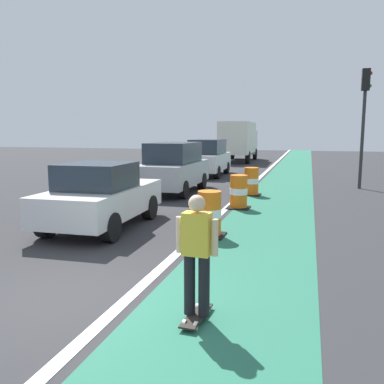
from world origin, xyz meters
TOP-DOWN VIEW (x-y plane):
  - ground_plane at (0.00, 0.00)m, footprint 100.00×100.00m
  - bike_lane_strip at (2.40, 12.00)m, footprint 2.50×80.00m
  - lane_divider_stripe at (0.90, 12.00)m, footprint 0.20×80.00m
  - skateboarder_on_lane at (2.08, -0.01)m, footprint 0.57×0.81m
  - parked_sedan_nearest at (-1.69, 4.36)m, footprint 2.01×4.15m
  - parked_suv_second at (-1.86, 10.76)m, footprint 1.95×4.61m
  - parked_suv_third at (-2.08, 17.42)m, footprint 1.99×4.64m
  - traffic_barrel_front at (1.20, 4.31)m, footprint 0.73×0.73m
  - traffic_barrel_mid at (1.27, 8.03)m, footprint 0.73×0.73m
  - traffic_barrel_back at (1.29, 10.91)m, footprint 0.73×0.73m
  - delivery_truck_down_block at (-2.22, 28.82)m, footprint 2.47×7.64m
  - traffic_light_corner at (5.61, 14.06)m, footprint 0.41×0.32m

SIDE VIEW (x-z plane):
  - ground_plane at x=0.00m, z-range 0.00..0.00m
  - bike_lane_strip at x=2.40m, z-range 0.00..0.01m
  - lane_divider_stripe at x=0.90m, z-range 0.00..0.01m
  - traffic_barrel_front at x=1.20m, z-range -0.01..1.08m
  - traffic_barrel_mid at x=1.27m, z-range -0.01..1.08m
  - traffic_barrel_back at x=1.29m, z-range -0.01..1.08m
  - parked_sedan_nearest at x=-1.69m, z-range -0.02..1.68m
  - skateboarder_on_lane at x=2.08m, z-range 0.07..1.76m
  - parked_suv_second at x=-1.86m, z-range 0.02..2.06m
  - parked_suv_third at x=-2.08m, z-range 0.02..2.06m
  - delivery_truck_down_block at x=-2.22m, z-range 0.23..3.46m
  - traffic_light_corner at x=5.61m, z-range 0.95..6.05m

